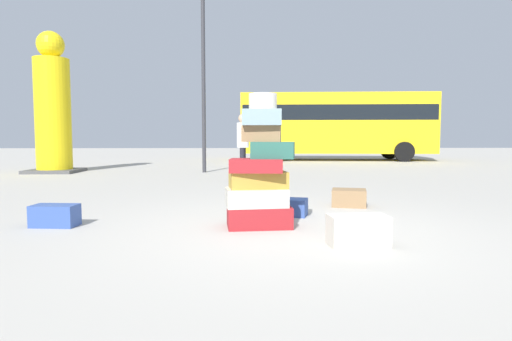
# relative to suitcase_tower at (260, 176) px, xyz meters

# --- Properties ---
(ground_plane) EXTENTS (80.00, 80.00, 0.00)m
(ground_plane) POSITION_rel_suitcase_tower_xyz_m (0.35, -0.20, -0.61)
(ground_plane) COLOR #ADA89E
(suitcase_tower) EXTENTS (0.86, 0.59, 1.60)m
(suitcase_tower) POSITION_rel_suitcase_tower_xyz_m (0.00, 0.00, 0.00)
(suitcase_tower) COLOR maroon
(suitcase_tower) RESTS_ON ground
(suitcase_cream_foreground_near) EXTENTS (0.61, 0.35, 0.31)m
(suitcase_cream_foreground_near) POSITION_rel_suitcase_tower_xyz_m (0.94, -0.95, -0.46)
(suitcase_cream_foreground_near) COLOR beige
(suitcase_cream_foreground_near) RESTS_ON ground
(suitcase_navy_foreground_far) EXTENTS (0.55, 0.34, 0.27)m
(suitcase_navy_foreground_far) POSITION_rel_suitcase_tower_xyz_m (-2.50, 0.10, -0.48)
(suitcase_navy_foreground_far) COLOR #334F99
(suitcase_navy_foreground_far) RESTS_ON ground
(suitcase_navy_behind_tower) EXTENTS (0.59, 0.46, 0.24)m
(suitcase_navy_behind_tower) POSITION_rel_suitcase_tower_xyz_m (0.42, 0.73, -0.50)
(suitcase_navy_behind_tower) COLOR #334F99
(suitcase_navy_behind_tower) RESTS_ON ground
(suitcase_brown_right_side) EXTENTS (0.61, 0.55, 0.27)m
(suitcase_brown_right_side) POSITION_rel_suitcase_tower_xyz_m (1.47, 1.51, -0.48)
(suitcase_brown_right_side) COLOR olive
(suitcase_brown_right_side) RESTS_ON ground
(person_bearded_onlooker) EXTENTS (0.30, 0.34, 1.67)m
(person_bearded_onlooker) POSITION_rel_suitcase_tower_xyz_m (-0.19, 5.61, 0.39)
(person_bearded_onlooker) COLOR black
(person_bearded_onlooker) RESTS_ON ground
(yellow_dummy_statue) EXTENTS (1.47, 1.47, 4.32)m
(yellow_dummy_statue) POSITION_rel_suitcase_tower_xyz_m (-6.06, 8.34, 1.31)
(yellow_dummy_statue) COLOR yellow
(yellow_dummy_statue) RESTS_ON ground
(parked_bus) EXTENTS (9.19, 3.30, 3.15)m
(parked_bus) POSITION_rel_suitcase_tower_xyz_m (4.31, 15.39, 1.22)
(parked_bus) COLOR yellow
(parked_bus) RESTS_ON ground
(lamp_post) EXTENTS (0.36, 0.36, 5.62)m
(lamp_post) POSITION_rel_suitcase_tower_xyz_m (-1.40, 8.21, 3.10)
(lamp_post) COLOR #333338
(lamp_post) RESTS_ON ground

